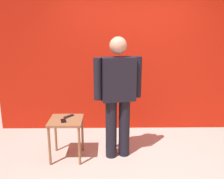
{
  "coord_description": "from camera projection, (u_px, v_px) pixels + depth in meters",
  "views": [
    {
      "loc": [
        -0.36,
        -3.02,
        1.92
      ],
      "look_at": [
        -0.31,
        0.55,
        1.01
      ],
      "focal_mm": 39.75,
      "sensor_mm": 36.0,
      "label": 1
    }
  ],
  "objects": [
    {
      "name": "ground_plane",
      "position": [
        135.0,
        171.0,
        3.41
      ],
      "size": [
        12.0,
        12.0,
        0.0
      ],
      "primitive_type": "plane",
      "color": "#B7B2A8"
    },
    {
      "name": "back_wall_red",
      "position": [
        128.0,
        58.0,
        4.58
      ],
      "size": [
        4.85,
        0.12,
        2.73
      ],
      "primitive_type": "cube",
      "color": "#B41D0C",
      "rests_on": "ground_plane"
    },
    {
      "name": "tv_remote",
      "position": [
        69.0,
        116.0,
        3.71
      ],
      "size": [
        0.14,
        0.16,
        0.02
      ],
      "primitive_type": "cube",
      "rotation": [
        0.0,
        0.0,
        -0.68
      ],
      "color": "black",
      "rests_on": "side_table"
    },
    {
      "name": "cell_phone",
      "position": [
        63.0,
        121.0,
        3.55
      ],
      "size": [
        0.11,
        0.16,
        0.01
      ],
      "primitive_type": "cube",
      "rotation": [
        0.0,
        0.0,
        0.28
      ],
      "color": "black",
      "rests_on": "side_table"
    },
    {
      "name": "side_table",
      "position": [
        66.0,
        126.0,
        3.64
      ],
      "size": [
        0.48,
        0.48,
        0.61
      ],
      "color": "olive",
      "rests_on": "ground_plane"
    },
    {
      "name": "standing_person",
      "position": [
        118.0,
        92.0,
        3.57
      ],
      "size": [
        0.71,
        0.34,
        1.79
      ],
      "color": "black",
      "rests_on": "ground_plane"
    }
  ]
}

